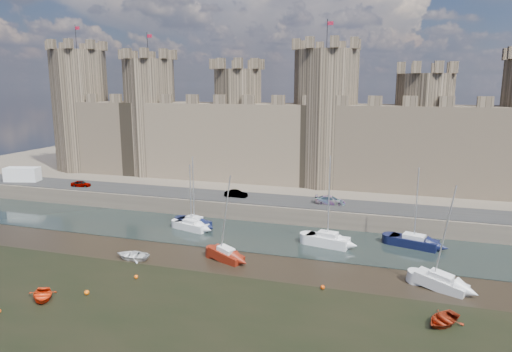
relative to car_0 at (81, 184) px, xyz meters
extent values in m
plane|color=black|center=(37.28, -32.85, -3.06)|extent=(160.00, 160.00, 0.00)
cube|color=black|center=(37.28, -8.85, -3.02)|extent=(160.00, 12.00, 0.08)
cube|color=#4C443A|center=(37.28, 27.15, -1.81)|extent=(160.00, 60.00, 2.50)
cube|color=black|center=(37.28, 1.15, -0.51)|extent=(160.00, 7.00, 0.10)
cube|color=#42382B|center=(37.28, 15.15, 6.44)|extent=(100.00, 9.00, 14.00)
cylinder|color=#42382B|center=(-10.72, 15.15, 11.44)|extent=(11.00, 11.00, 24.00)
cylinder|color=black|center=(-10.72, 15.15, 25.94)|extent=(0.10, 0.10, 5.00)
cube|color=maroon|center=(-10.22, 15.15, 27.74)|extent=(1.00, 0.03, 0.60)
cylinder|color=#42382B|center=(5.28, 15.15, 10.44)|extent=(10.00, 10.00, 22.00)
cylinder|color=black|center=(5.28, 15.15, 23.94)|extent=(0.10, 0.10, 5.00)
cube|color=maroon|center=(5.78, 15.15, 25.74)|extent=(1.00, 0.03, 0.60)
cylinder|color=#42382B|center=(23.28, 15.15, 9.44)|extent=(9.00, 9.00, 20.00)
cylinder|color=#42382B|center=(39.28, 15.15, 10.94)|extent=(11.00, 11.00, 23.00)
cylinder|color=black|center=(39.28, 15.15, 24.94)|extent=(0.10, 0.10, 5.00)
cube|color=maroon|center=(39.78, 15.15, 26.74)|extent=(1.00, 0.03, 0.60)
cylinder|color=#42382B|center=(55.28, 15.15, 8.94)|extent=(9.00, 9.00, 19.00)
imported|color=gray|center=(0.00, 0.00, 0.00)|extent=(3.48, 1.92, 1.12)
imported|color=gray|center=(28.00, 1.01, 0.03)|extent=(3.58, 1.28, 1.18)
imported|color=gray|center=(42.64, 1.17, 0.07)|extent=(4.47, 2.01, 1.27)
cube|color=silver|center=(-13.07, 0.65, 0.74)|extent=(6.38, 3.82, 2.61)
cube|color=silver|center=(25.04, -9.02, -2.48)|extent=(5.22, 3.16, 0.99)
cube|color=silver|center=(25.04, -9.02, -1.76)|extent=(2.45, 1.87, 0.45)
cylinder|color=silver|center=(25.04, -9.02, 2.08)|extent=(0.14, 0.14, 8.14)
cube|color=black|center=(24.99, -7.98, -2.43)|extent=(5.38, 3.48, 1.10)
cube|color=silver|center=(24.99, -7.98, -1.64)|extent=(2.55, 2.02, 0.50)
cylinder|color=silver|center=(24.99, -7.98, 2.60)|extent=(0.14, 0.14, 8.97)
cube|color=silver|center=(44.00, -9.89, -2.36)|extent=(5.55, 3.04, 1.23)
cube|color=silver|center=(44.00, -9.89, -1.47)|extent=(2.57, 1.86, 0.56)
cylinder|color=silver|center=(44.00, -9.89, 3.30)|extent=(0.14, 0.14, 10.10)
cube|color=black|center=(54.22, -6.97, -2.44)|extent=(6.06, 3.67, 1.08)
cube|color=silver|center=(54.22, -6.97, -1.65)|extent=(2.85, 2.18, 0.49)
cylinder|color=silver|center=(54.22, -6.97, 2.54)|extent=(0.14, 0.14, 8.87)
cube|color=#67180B|center=(33.64, -18.04, -2.52)|extent=(4.60, 3.15, 1.09)
cube|color=silver|center=(33.64, -18.04, -1.72)|extent=(2.20, 1.79, 0.50)
cylinder|color=silver|center=(33.64, -18.04, 2.50)|extent=(0.14, 0.14, 8.93)
cube|color=silver|center=(56.46, -18.65, -2.49)|extent=(5.24, 3.70, 1.15)
cube|color=silver|center=(56.46, -18.65, -1.65)|extent=(2.52, 2.09, 0.52)
cylinder|color=silver|center=(56.46, -18.65, 2.78)|extent=(0.14, 0.14, 9.39)
imported|color=red|center=(20.75, -32.26, -2.70)|extent=(4.14, 4.30, 0.73)
imported|color=maroon|center=(56.11, -25.89, -2.69)|extent=(4.17, 4.41, 0.74)
imported|color=silver|center=(23.16, -20.85, -2.66)|extent=(4.05, 3.03, 0.80)
sphere|color=#E85D0A|center=(24.03, -30.16, -2.82)|extent=(0.49, 0.49, 0.49)
sphere|color=#DD5109|center=(26.53, -25.50, -2.85)|extent=(0.43, 0.43, 0.43)
sphere|color=#CC4109|center=(45.40, -22.20, -2.84)|extent=(0.44, 0.44, 0.44)
camera|label=1|loc=(51.63, -64.01, 16.66)|focal=32.00mm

